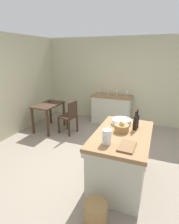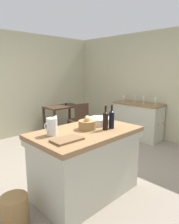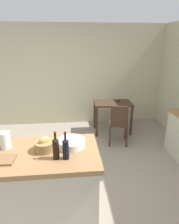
{
  "view_description": "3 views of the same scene",
  "coord_description": "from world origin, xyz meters",
  "px_view_note": "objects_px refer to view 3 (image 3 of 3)",
  "views": [
    {
      "loc": [
        -2.96,
        -1.01,
        2.12
      ],
      "look_at": [
        0.32,
        0.29,
        0.96
      ],
      "focal_mm": 28.57,
      "sensor_mm": 36.0,
      "label": 1
    },
    {
      "loc": [
        -2.12,
        -2.44,
        1.67
      ],
      "look_at": [
        0.51,
        0.25,
        0.91
      ],
      "focal_mm": 33.16,
      "sensor_mm": 36.0,
      "label": 2
    },
    {
      "loc": [
        0.05,
        -2.64,
        2.13
      ],
      "look_at": [
        0.37,
        0.48,
        1.02
      ],
      "focal_mm": 31.5,
      "sensor_mm": 36.0,
      "label": 3
    }
  ],
  "objects_px": {
    "island_table": "(42,181)",
    "wine_bottle_dark": "(66,148)",
    "wash_bowl": "(71,143)",
    "wine_bottle_amber": "(56,148)",
    "pitcher": "(5,140)",
    "writing_desk": "(113,107)",
    "bread_basket": "(44,145)",
    "wooden_chair": "(119,123)"
  },
  "relations": [
    {
      "from": "wash_bowl",
      "to": "wine_bottle_amber",
      "type": "height_order",
      "value": "wine_bottle_amber"
    },
    {
      "from": "writing_desk",
      "to": "wine_bottle_dark",
      "type": "relative_size",
      "value": 2.82
    },
    {
      "from": "pitcher",
      "to": "wine_bottle_dark",
      "type": "height_order",
      "value": "wine_bottle_dark"
    },
    {
      "from": "wash_bowl",
      "to": "wine_bottle_dark",
      "type": "xyz_separation_m",
      "value": [
        -0.06,
        -0.27,
        0.09
      ]
    },
    {
      "from": "island_table",
      "to": "bread_basket",
      "type": "distance_m",
      "value": 0.49
    },
    {
      "from": "writing_desk",
      "to": "wine_bottle_amber",
      "type": "bearing_deg",
      "value": -115.42
    },
    {
      "from": "writing_desk",
      "to": "wine_bottle_dark",
      "type": "bearing_deg",
      "value": -113.27
    },
    {
      "from": "pitcher",
      "to": "wine_bottle_amber",
      "type": "xyz_separation_m",
      "value": [
        0.63,
        -0.3,
        0.02
      ]
    },
    {
      "from": "bread_basket",
      "to": "wine_bottle_dark",
      "type": "relative_size",
      "value": 0.72
    },
    {
      "from": "bread_basket",
      "to": "wine_bottle_amber",
      "type": "xyz_separation_m",
      "value": [
        0.15,
        -0.19,
        0.07
      ]
    },
    {
      "from": "writing_desk",
      "to": "wine_bottle_amber",
      "type": "xyz_separation_m",
      "value": [
        -1.2,
        -2.53,
        0.39
      ]
    },
    {
      "from": "wash_bowl",
      "to": "bread_basket",
      "type": "relative_size",
      "value": 1.48
    },
    {
      "from": "bread_basket",
      "to": "wine_bottle_dark",
      "type": "height_order",
      "value": "wine_bottle_dark"
    },
    {
      "from": "wash_bowl",
      "to": "wine_bottle_amber",
      "type": "xyz_separation_m",
      "value": [
        -0.17,
        -0.26,
        0.09
      ]
    },
    {
      "from": "island_table",
      "to": "wine_bottle_amber",
      "type": "height_order",
      "value": "wine_bottle_amber"
    },
    {
      "from": "pitcher",
      "to": "wine_bottle_amber",
      "type": "distance_m",
      "value": 0.7
    },
    {
      "from": "wooden_chair",
      "to": "wine_bottle_amber",
      "type": "height_order",
      "value": "wine_bottle_amber"
    },
    {
      "from": "pitcher",
      "to": "wash_bowl",
      "type": "relative_size",
      "value": 0.73
    },
    {
      "from": "pitcher",
      "to": "bread_basket",
      "type": "xyz_separation_m",
      "value": [
        0.48,
        -0.11,
        -0.04
      ]
    },
    {
      "from": "wooden_chair",
      "to": "wine_bottle_amber",
      "type": "bearing_deg",
      "value": -122.6
    },
    {
      "from": "island_table",
      "to": "bread_basket",
      "type": "height_order",
      "value": "bread_basket"
    },
    {
      "from": "bread_basket",
      "to": "wine_bottle_amber",
      "type": "bearing_deg",
      "value": -51.49
    },
    {
      "from": "pitcher",
      "to": "wine_bottle_amber",
      "type": "height_order",
      "value": "wine_bottle_amber"
    },
    {
      "from": "writing_desk",
      "to": "wine_bottle_dark",
      "type": "distance_m",
      "value": 2.8
    },
    {
      "from": "bread_basket",
      "to": "island_table",
      "type": "bearing_deg",
      "value": -150.65
    },
    {
      "from": "wooden_chair",
      "to": "writing_desk",
      "type": "bearing_deg",
      "value": 89.35
    },
    {
      "from": "island_table",
      "to": "writing_desk",
      "type": "bearing_deg",
      "value": 59.26
    },
    {
      "from": "pitcher",
      "to": "bread_basket",
      "type": "bearing_deg",
      "value": -13.14
    },
    {
      "from": "island_table",
      "to": "wash_bowl",
      "type": "height_order",
      "value": "wash_bowl"
    },
    {
      "from": "island_table",
      "to": "bread_basket",
      "type": "xyz_separation_m",
      "value": [
        0.06,
        0.03,
        0.48
      ]
    },
    {
      "from": "wooden_chair",
      "to": "bread_basket",
      "type": "bearing_deg",
      "value": -128.7
    },
    {
      "from": "writing_desk",
      "to": "wine_bottle_dark",
      "type": "xyz_separation_m",
      "value": [
        -1.1,
        -2.55,
        0.39
      ]
    },
    {
      "from": "wash_bowl",
      "to": "writing_desk",
      "type": "bearing_deg",
      "value": 65.62
    },
    {
      "from": "pitcher",
      "to": "wooden_chair",
      "type": "bearing_deg",
      "value": 40.6
    },
    {
      "from": "writing_desk",
      "to": "wash_bowl",
      "type": "bearing_deg",
      "value": -114.38
    },
    {
      "from": "island_table",
      "to": "wash_bowl",
      "type": "distance_m",
      "value": 0.61
    },
    {
      "from": "wine_bottle_amber",
      "to": "bread_basket",
      "type": "bearing_deg",
      "value": 128.51
    },
    {
      "from": "writing_desk",
      "to": "bread_basket",
      "type": "xyz_separation_m",
      "value": [
        -1.36,
        -2.35,
        0.33
      ]
    },
    {
      "from": "island_table",
      "to": "wine_bottle_amber",
      "type": "bearing_deg",
      "value": -36.73
    },
    {
      "from": "pitcher",
      "to": "writing_desk",
      "type": "bearing_deg",
      "value": 50.52
    },
    {
      "from": "island_table",
      "to": "wine_bottle_dark",
      "type": "bearing_deg",
      "value": -28.1
    },
    {
      "from": "island_table",
      "to": "wine_bottle_amber",
      "type": "distance_m",
      "value": 0.61
    }
  ]
}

